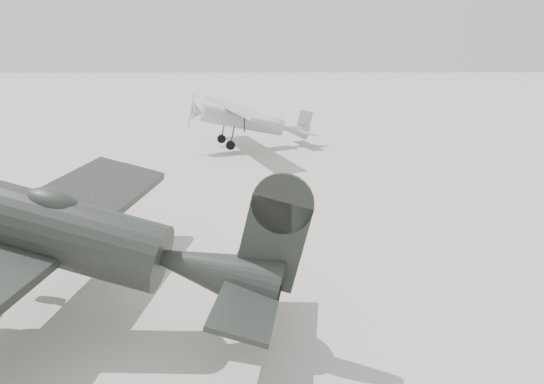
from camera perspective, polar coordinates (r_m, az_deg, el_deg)
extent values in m
plane|color=#A59E92|center=(15.29, 4.04, -7.26)|extent=(160.00, 160.00, 0.00)
cylinder|color=black|center=(11.88, -21.98, -4.17)|extent=(4.66, 1.99, 1.44)
cone|color=black|center=(10.69, -5.79, -4.98)|extent=(2.81, 1.66, 1.33)
ellipsoid|color=black|center=(11.79, -23.19, -1.21)|extent=(1.21, 0.83, 0.47)
cube|color=black|center=(12.36, -24.75, -5.51)|extent=(3.69, 12.49, 0.23)
cube|color=black|center=(10.54, -1.41, -4.93)|extent=(1.66, 4.42, 0.10)
cube|color=black|center=(10.23, -0.59, -0.42)|extent=(1.23, 0.26, 1.85)
cylinder|color=black|center=(14.18, -22.64, -8.64)|extent=(0.71, 0.25, 0.70)
cylinder|color=#333333|center=(13.92, -22.95, -6.07)|extent=(0.13, 0.13, 1.44)
cylinder|color=black|center=(10.69, -0.02, -7.45)|extent=(0.23, 0.11, 0.23)
cylinder|color=#9DA0A2|center=(29.85, -3.16, 7.72)|extent=(4.74, 2.45, 0.99)
cone|color=#9DA0A2|center=(30.88, 2.51, 8.02)|extent=(1.82, 1.38, 0.90)
cone|color=#9DA0A2|center=(29.23, -8.10, 7.40)|extent=(0.81, 1.06, 0.94)
cube|color=#9DA0A2|center=(29.17, -8.80, 7.35)|extent=(0.08, 0.13, 1.98)
cube|color=#9DA0A2|center=(29.67, -3.85, 8.74)|extent=(4.83, 9.91, 0.16)
cube|color=#9DA0A2|center=(31.04, 3.29, 8.14)|extent=(1.76, 3.15, 0.07)
cube|color=#9DA0A2|center=(30.99, 3.46, 9.21)|extent=(0.79, 0.33, 1.17)
cylinder|color=black|center=(28.96, -3.92, 4.69)|extent=(0.52, 0.28, 0.50)
cylinder|color=black|center=(30.84, -4.93, 5.39)|extent=(0.52, 0.28, 0.50)
cylinder|color=#333333|center=(28.86, -3.94, 5.68)|extent=(0.10, 0.10, 1.08)
cylinder|color=#333333|center=(30.74, -4.95, 6.33)|extent=(0.10, 0.10, 1.08)
cylinder|color=black|center=(31.16, 3.59, 7.58)|extent=(0.17, 0.11, 0.16)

